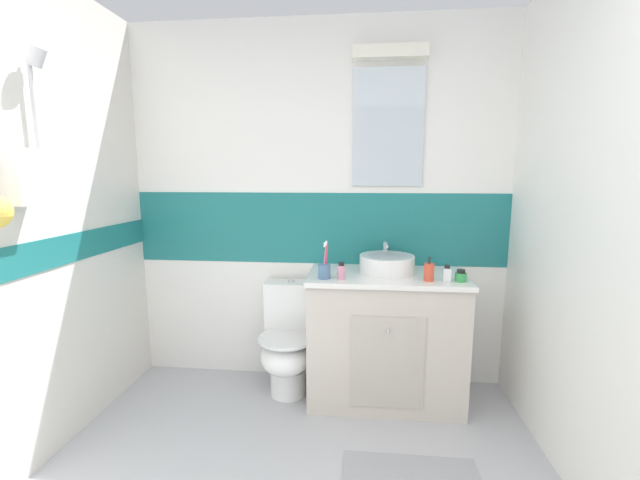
{
  "coord_description": "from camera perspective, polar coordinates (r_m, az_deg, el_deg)",
  "views": [
    {
      "loc": [
        0.3,
        -0.4,
        1.47
      ],
      "look_at": [
        0.07,
        1.95,
        1.09
      ],
      "focal_mm": 22.68,
      "sensor_mm": 36.0,
      "label": 1
    }
  ],
  "objects": [
    {
      "name": "toilet",
      "position": [
        2.83,
        -4.45,
        -14.21
      ],
      "size": [
        0.37,
        0.5,
        0.75
      ],
      "color": "white",
      "rests_on": "ground_plane"
    },
    {
      "name": "toothbrush_cup",
      "position": [
        2.45,
        0.6,
        -4.27
      ],
      "size": [
        0.08,
        0.08,
        0.23
      ],
      "color": "#4C7299",
      "rests_on": "vanity_cabinet"
    },
    {
      "name": "sink_basin",
      "position": [
        2.63,
        9.41,
        -3.28
      ],
      "size": [
        0.35,
        0.39,
        0.17
      ],
      "color": "white",
      "rests_on": "vanity_cabinet"
    },
    {
      "name": "hair_gel_jar",
      "position": [
        2.53,
        19.24,
        -4.85
      ],
      "size": [
        0.07,
        0.07,
        0.07
      ],
      "color": "green",
      "rests_on": "vanity_cabinet"
    },
    {
      "name": "perfume_flask_small",
      "position": [
        2.51,
        17.47,
        -4.52
      ],
      "size": [
        0.05,
        0.03,
        0.1
      ],
      "color": "white",
      "rests_on": "vanity_cabinet"
    },
    {
      "name": "soap_dispenser",
      "position": [
        2.49,
        15.13,
        -4.36
      ],
      "size": [
        0.06,
        0.06,
        0.15
      ],
      "color": "#D84C33",
      "rests_on": "vanity_cabinet"
    },
    {
      "name": "lotion_bottle_short",
      "position": [
        2.45,
        3.02,
        -4.44
      ],
      "size": [
        0.05,
        0.05,
        0.1
      ],
      "color": "pink",
      "rests_on": "vanity_cabinet"
    },
    {
      "name": "vanity_cabinet",
      "position": [
        2.75,
        9.14,
        -13.32
      ],
      "size": [
        0.99,
        0.55,
        0.85
      ],
      "color": "beige",
      "rests_on": "ground_plane"
    },
    {
      "name": "wall_back_tiled",
      "position": [
        2.87,
        -0.14,
        4.93
      ],
      "size": [
        3.2,
        0.2,
        2.5
      ],
      "color": "white",
      "rests_on": "ground_plane"
    }
  ]
}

